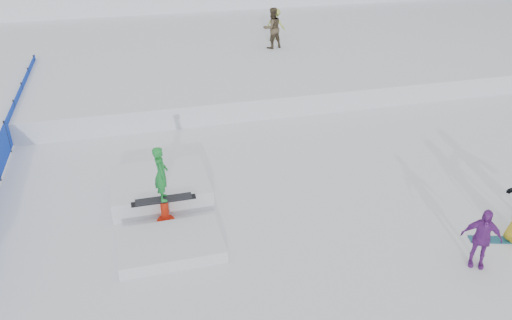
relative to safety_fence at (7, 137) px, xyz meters
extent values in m
plane|color=white|center=(6.50, -6.60, -0.55)|extent=(120.00, 120.00, 0.00)
cube|color=white|center=(6.50, 9.40, -0.15)|extent=(50.00, 18.00, 0.80)
cube|color=#1036BE|center=(0.00, 0.00, 0.00)|extent=(0.03, 16.00, 0.95)
cylinder|color=black|center=(0.00, 0.00, 0.00)|extent=(0.05, 0.05, 1.10)
cylinder|color=black|center=(0.00, 1.90, 0.00)|extent=(0.05, 0.05, 1.10)
cylinder|color=black|center=(0.00, 3.80, 0.00)|extent=(0.05, 0.05, 1.10)
cylinder|color=black|center=(0.00, 5.70, 0.00)|extent=(0.05, 0.05, 1.10)
cylinder|color=black|center=(0.00, 7.60, 0.00)|extent=(0.05, 0.05, 1.10)
imported|color=#4C3F2C|center=(10.93, 7.04, 1.21)|extent=(1.07, 0.92, 1.92)
imported|color=#BECE4F|center=(11.59, 8.62, 1.03)|extent=(1.14, 1.09, 1.55)
imported|color=#792B94|center=(11.00, -8.73, 0.18)|extent=(0.91, 0.76, 1.46)
cube|color=#1B5469|center=(12.13, -8.12, -0.54)|extent=(1.42, 0.70, 0.03)
cube|color=white|center=(4.44, -3.94, -0.28)|extent=(2.60, 2.20, 0.54)
cube|color=white|center=(4.44, -6.44, -0.40)|extent=(2.40, 1.60, 0.30)
cylinder|color=red|center=(4.44, -5.24, -0.52)|extent=(0.44, 0.44, 0.06)
cylinder|color=red|center=(4.44, -5.24, -0.25)|extent=(0.20, 0.20, 0.60)
cube|color=black|center=(4.44, -5.24, 0.08)|extent=(1.60, 0.16, 0.06)
cube|color=black|center=(4.44, -5.24, 0.12)|extent=(1.40, 0.28, 0.03)
imported|color=#198B31|center=(4.44, -5.24, 0.85)|extent=(0.34, 0.52, 1.42)
camera|label=1|loc=(3.94, -15.99, 6.80)|focal=35.00mm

